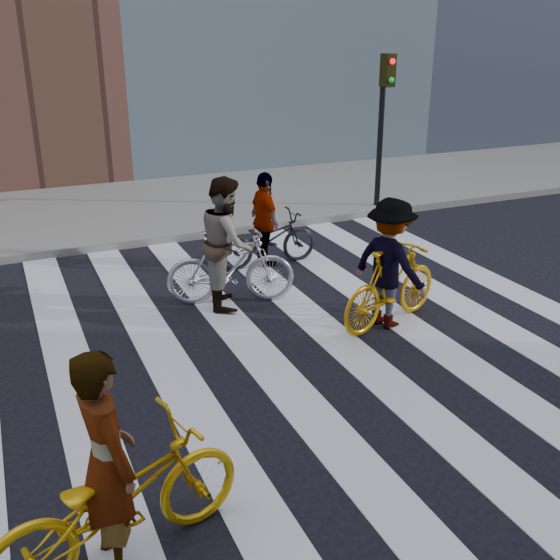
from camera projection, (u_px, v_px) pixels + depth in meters
ground at (303, 352)px, 8.28m from camera, size 100.00×100.00×0.00m
sidewalk_far at (158, 206)px, 14.64m from camera, size 100.00×5.00×0.15m
zebra_crosswalk at (303, 351)px, 8.28m from camera, size 8.25×10.00×0.01m
traffic_signal at (384, 106)px, 13.64m from camera, size 0.22×0.42×3.33m
bike_yellow_left at (118, 501)px, 4.89m from camera, size 2.15×1.17×1.07m
bike_silver_mid at (231, 267)px, 9.54m from camera, size 1.95×1.04×1.13m
bike_yellow_right at (391, 286)px, 8.86m from camera, size 1.93×1.07×1.12m
bike_dark_rear at (268, 239)px, 11.11m from camera, size 1.77×0.64×0.93m
rider_left at (107, 462)px, 4.74m from camera, size 0.58×0.74×1.81m
rider_mid at (227, 242)px, 9.38m from camera, size 0.95×1.09×1.91m
rider_right at (390, 264)px, 8.72m from camera, size 0.98×1.30×1.78m
rider_rear at (265, 220)px, 10.97m from camera, size 0.41×0.95×1.62m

